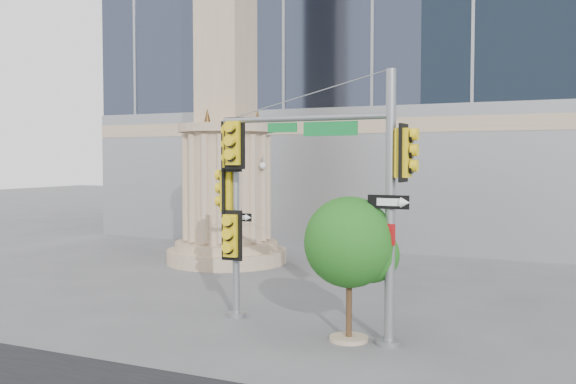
% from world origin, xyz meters
% --- Properties ---
extents(ground, '(120.00, 120.00, 0.00)m').
position_xyz_m(ground, '(0.00, 0.00, 0.00)').
color(ground, '#545456').
rests_on(ground, ground).
extents(monument, '(4.40, 4.40, 16.60)m').
position_xyz_m(monument, '(-6.00, 9.00, 5.52)').
color(monument, tan).
rests_on(monument, ground).
extents(main_signal_pole, '(4.40, 0.53, 5.66)m').
position_xyz_m(main_signal_pole, '(1.34, 1.26, 3.51)').
color(main_signal_pole, slate).
rests_on(main_signal_pole, ground).
extents(secondary_signal_pole, '(0.83, 0.62, 4.81)m').
position_xyz_m(secondary_signal_pole, '(-1.70, 1.87, 2.83)').
color(secondary_signal_pole, slate).
rests_on(secondary_signal_pole, ground).
extents(street_tree, '(1.97, 1.92, 3.06)m').
position_xyz_m(street_tree, '(1.54, 1.22, 2.02)').
color(street_tree, tan).
rests_on(street_tree, ground).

